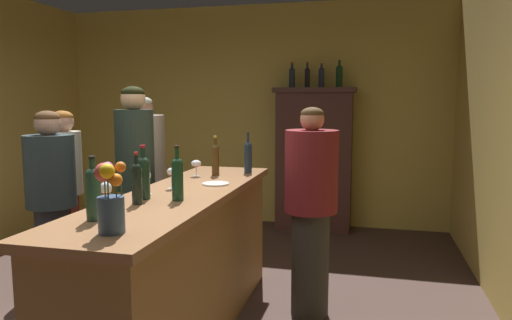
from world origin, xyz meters
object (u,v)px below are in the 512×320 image
object	(u,v)px
wine_bottle_merlot	(215,158)
flower_arrangement	(110,199)
wine_glass_mid	(196,164)
patron_tall	(136,178)
wine_glass_spare	(106,190)
wine_glass_rear	(171,173)
display_bottle_midright	(339,75)
patron_near_entrance	(52,199)
bartender	(311,205)
cheese_plate	(216,184)
display_bottle_left	(292,76)
bar_counter	(181,264)
wine_bottle_syrah	(248,156)
wine_bottle_chardonnay	(177,177)
patron_redhead	(145,174)
wine_bottle_pinot	(93,191)
wine_glass_front	(146,177)
display_cabinet	(314,157)
wine_bottle_rose	(137,181)
display_bottle_midleft	(307,77)
display_bottle_center	(321,76)
patron_by_cabinet	(66,184)
wine_bottle_riesling	(143,175)

from	to	relation	value
wine_bottle_merlot	flower_arrangement	world-z (taller)	flower_arrangement
wine_glass_mid	patron_tall	xyz separation A→B (m)	(-0.54, 0.01, -0.14)
wine_glass_mid	wine_glass_spare	distance (m)	1.20
wine_glass_rear	display_bottle_midright	world-z (taller)	display_bottle_midright
wine_bottle_merlot	flower_arrangement	bearing A→B (deg)	-87.17
patron_near_entrance	bartender	distance (m)	2.05
bartender	cheese_plate	bearing A→B (deg)	17.66
display_bottle_left	bartender	bearing A→B (deg)	-77.04
bar_counter	wine_bottle_syrah	world-z (taller)	wine_bottle_syrah
wine_glass_mid	wine_bottle_chardonnay	bearing A→B (deg)	-75.85
wine_glass_spare	display_bottle_left	xyz separation A→B (m)	(0.47, 3.49, 0.80)
patron_tall	patron_redhead	bearing A→B (deg)	146.59
wine_bottle_pinot	wine_bottle_chardonnay	world-z (taller)	wine_bottle_chardonnay
bar_counter	patron_tall	distance (m)	1.06
wine_glass_spare	patron_tall	size ratio (longest dim) A/B	0.09
wine_bottle_chardonnay	wine_glass_front	xyz separation A→B (m)	(-0.27, 0.12, -0.03)
wine_glass_rear	bartender	xyz separation A→B (m)	(0.91, 0.43, -0.27)
wine_glass_spare	patron_redhead	size ratio (longest dim) A/B	0.09
display_bottle_left	patron_tall	distance (m)	2.64
display_cabinet	cheese_plate	xyz separation A→B (m)	(-0.40, -2.62, 0.09)
cheese_plate	bartender	distance (m)	0.72
bar_counter	flower_arrangement	size ratio (longest dim) A/B	7.62
wine_glass_mid	patron_redhead	world-z (taller)	patron_redhead
wine_bottle_rose	wine_glass_front	xyz separation A→B (m)	(-0.08, 0.28, -0.02)
patron_redhead	patron_near_entrance	world-z (taller)	patron_redhead
display_bottle_midleft	patron_redhead	world-z (taller)	display_bottle_midleft
flower_arrangement	bartender	xyz separation A→B (m)	(0.72, 1.52, -0.32)
bartender	wine_bottle_pinot	bearing A→B (deg)	55.56
flower_arrangement	wine_bottle_rose	bearing A→B (deg)	107.07
wine_glass_spare	display_bottle_center	world-z (taller)	display_bottle_center
wine_glass_mid	patron_near_entrance	distance (m)	1.18
flower_arrangement	cheese_plate	distance (m)	1.33
wine_glass_rear	wine_glass_front	bearing A→B (deg)	-107.83
wine_bottle_syrah	patron_by_cabinet	bearing A→B (deg)	-176.69
display_cabinet	patron_near_entrance	xyz separation A→B (m)	(-1.77, -2.63, -0.09)
wine_bottle_rose	bartender	distance (m)	1.33
flower_arrangement	cheese_plate	xyz separation A→B (m)	(0.06, 1.32, -0.15)
display_bottle_left	display_bottle_center	size ratio (longest dim) A/B	1.06
display_cabinet	wine_glass_spare	distance (m)	3.57
wine_glass_spare	cheese_plate	bearing A→B (deg)	67.89
bar_counter	wine_glass_front	xyz separation A→B (m)	(-0.18, -0.12, 0.61)
wine_bottle_chardonnay	wine_glass_mid	size ratio (longest dim) A/B	2.53
wine_bottle_rose	display_bottle_midleft	world-z (taller)	display_bottle_midleft
wine_bottle_rose	display_bottle_left	size ratio (longest dim) A/B	0.99
wine_glass_mid	display_bottle_midleft	distance (m)	2.50
wine_bottle_riesling	patron_by_cabinet	bearing A→B (deg)	141.05
wine_bottle_pinot	patron_by_cabinet	xyz separation A→B (m)	(-1.35, 1.63, -0.30)
wine_bottle_rose	patron_tall	bearing A→B (deg)	118.65
bar_counter	wine_bottle_pinot	world-z (taller)	wine_bottle_pinot
wine_bottle_syrah	wine_glass_mid	size ratio (longest dim) A/B	2.59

